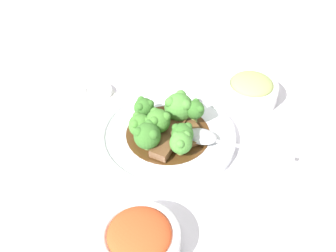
{
  "coord_description": "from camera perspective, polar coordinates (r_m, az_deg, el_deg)",
  "views": [
    {
      "loc": [
        0.16,
        0.51,
        0.53
      ],
      "look_at": [
        0.0,
        0.0,
        0.03
      ],
      "focal_mm": 42.0,
      "sensor_mm": 36.0,
      "label": 1
    }
  ],
  "objects": [
    {
      "name": "sauce_dish",
      "position": [
        0.87,
        -10.09,
        4.94
      ],
      "size": [
        0.06,
        0.06,
        0.01
      ],
      "color": "white",
      "rests_on": "ground_plane"
    },
    {
      "name": "side_bowl_kimchi",
      "position": [
        0.59,
        -4.12,
        -16.06
      ],
      "size": [
        0.12,
        0.12,
        0.06
      ],
      "color": "white",
      "rests_on": "ground_plane"
    },
    {
      "name": "broccoli_floret_6",
      "position": [
        0.74,
        3.9,
        2.41
      ],
      "size": [
        0.04,
        0.04,
        0.05
      ],
      "color": "#7FA84C",
      "rests_on": "main_plate"
    },
    {
      "name": "side_bowl_appetizer",
      "position": [
        0.84,
        11.94,
        5.18
      ],
      "size": [
        0.11,
        0.11,
        0.06
      ],
      "color": "white",
      "rests_on": "ground_plane"
    },
    {
      "name": "broccoli_floret_7",
      "position": [
        0.71,
        -1.4,
        0.7
      ],
      "size": [
        0.05,
        0.05,
        0.06
      ],
      "color": "#7FA84C",
      "rests_on": "main_plate"
    },
    {
      "name": "beef_strip_3",
      "position": [
        0.76,
        -1.19,
        1.16
      ],
      "size": [
        0.08,
        0.06,
        0.01
      ],
      "color": "brown",
      "rests_on": "main_plate"
    },
    {
      "name": "paper_napkin",
      "position": [
        0.86,
        -10.92,
        3.89
      ],
      "size": [
        0.12,
        0.1,
        0.01
      ],
      "color": "silver",
      "rests_on": "ground_plane"
    },
    {
      "name": "broccoli_floret_4",
      "position": [
        0.75,
        -3.49,
        2.7
      ],
      "size": [
        0.04,
        0.04,
        0.05
      ],
      "color": "#7FA84C",
      "rests_on": "main_plate"
    },
    {
      "name": "beef_strip_2",
      "position": [
        0.73,
        3.52,
        -0.99
      ],
      "size": [
        0.05,
        0.06,
        0.01
      ],
      "color": "brown",
      "rests_on": "main_plate"
    },
    {
      "name": "ground_plane",
      "position": [
        0.75,
        0.0,
        -1.88
      ],
      "size": [
        4.0,
        4.0,
        0.0
      ],
      "primitive_type": "plane",
      "color": "silver"
    },
    {
      "name": "broccoli_floret_1",
      "position": [
        0.72,
        -4.04,
        0.17
      ],
      "size": [
        0.04,
        0.04,
        0.05
      ],
      "color": "#7FA84C",
      "rests_on": "main_plate"
    },
    {
      "name": "broccoli_floret_2",
      "position": [
        0.7,
        2.1,
        -1.12
      ],
      "size": [
        0.04,
        0.04,
        0.04
      ],
      "color": "#7FA84C",
      "rests_on": "main_plate"
    },
    {
      "name": "broccoli_floret_0",
      "position": [
        0.75,
        1.58,
        2.86
      ],
      "size": [
        0.06,
        0.06,
        0.06
      ],
      "color": "#8EB756",
      "rests_on": "main_plate"
    },
    {
      "name": "broccoli_floret_3",
      "position": [
        0.69,
        -3.03,
        -1.35
      ],
      "size": [
        0.05,
        0.05,
        0.05
      ],
      "color": "#8EB756",
      "rests_on": "main_plate"
    },
    {
      "name": "beef_strip_1",
      "position": [
        0.74,
        0.88,
        -0.52
      ],
      "size": [
        0.06,
        0.07,
        0.01
      ],
      "color": "brown",
      "rests_on": "main_plate"
    },
    {
      "name": "beef_strip_0",
      "position": [
        0.7,
        -0.68,
        -3.16
      ],
      "size": [
        0.06,
        0.06,
        0.02
      ],
      "color": "brown",
      "rests_on": "main_plate"
    },
    {
      "name": "main_plate",
      "position": [
        0.75,
        0.0,
        -1.34
      ],
      "size": [
        0.26,
        0.26,
        0.02
      ],
      "color": "white",
      "rests_on": "ground_plane"
    },
    {
      "name": "broccoli_floret_5",
      "position": [
        0.68,
        1.88,
        -2.39
      ],
      "size": [
        0.04,
        0.04,
        0.05
      ],
      "color": "#7FA84C",
      "rests_on": "main_plate"
    },
    {
      "name": "serving_spoon",
      "position": [
        0.72,
        6.16,
        -1.83
      ],
      "size": [
        0.18,
        0.13,
        0.01
      ],
      "color": "#B7B7BC",
      "rests_on": "main_plate"
    }
  ]
}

